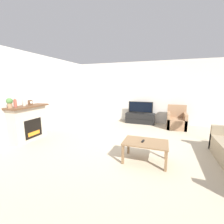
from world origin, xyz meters
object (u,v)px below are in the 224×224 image
at_px(mantel_vase_centre_left, 24,102).
at_px(mantel_vase_left, 15,103).
at_px(tv_stand, 140,118).
at_px(remote, 143,141).
at_px(fireplace, 28,123).
at_px(mantel_clock, 30,103).
at_px(armchair, 176,121).
at_px(tv, 140,108).
at_px(coffee_table, 145,144).
at_px(potted_plant, 10,102).

bearing_deg(mantel_vase_centre_left, mantel_vase_left, -90.00).
relative_size(tv_stand, remote, 8.14).
distance_m(fireplace, mantel_clock, 0.62).
relative_size(mantel_vase_centre_left, armchair, 0.28).
xyz_separation_m(tv_stand, tv, (0.00, -0.00, 0.46)).
xyz_separation_m(mantel_clock, coffee_table, (3.53, -0.28, -0.76)).
bearing_deg(mantel_vase_centre_left, potted_plant, -90.00).
xyz_separation_m(potted_plant, remote, (3.48, 0.37, -0.77)).
xyz_separation_m(mantel_vase_left, tv, (2.90, 3.60, -0.51)).
bearing_deg(mantel_vase_left, armchair, 36.91).
relative_size(fireplace, mantel_vase_centre_left, 4.86).
height_order(mantel_vase_left, tv_stand, mantel_vase_left).
height_order(potted_plant, coffee_table, potted_plant).
relative_size(tv_stand, coffee_table, 1.31).
bearing_deg(remote, tv, 107.17).
height_order(mantel_vase_centre_left, potted_plant, potted_plant).
bearing_deg(fireplace, coffee_table, -2.47).
bearing_deg(mantel_clock, tv_stand, 47.04).
height_order(potted_plant, armchair, potted_plant).
height_order(potted_plant, tv, potted_plant).
bearing_deg(tv, armchair, -12.16).
bearing_deg(tv, fireplace, -132.05).
xyz_separation_m(coffee_table, remote, (-0.06, -0.00, 0.07)).
distance_m(mantel_vase_centre_left, remote, 3.55).
relative_size(mantel_vase_left, mantel_vase_centre_left, 0.95).
relative_size(mantel_vase_centre_left, coffee_table, 0.26).
distance_m(mantel_vase_left, armchair, 5.54).
bearing_deg(mantel_vase_left, potted_plant, -90.00).
bearing_deg(potted_plant, remote, 6.03).
height_order(fireplace, coffee_table, fireplace).
bearing_deg(tv, potted_plant, -127.68).
height_order(mantel_vase_centre_left, mantel_clock, mantel_vase_centre_left).
distance_m(mantel_vase_centre_left, coffee_table, 3.62).
relative_size(potted_plant, remote, 1.75).
height_order(tv_stand, coffee_table, coffee_table).
height_order(fireplace, tv, fireplace).
distance_m(mantel_clock, armchair, 5.25).
xyz_separation_m(fireplace, mantel_clock, (0.02, 0.12, 0.61)).
xyz_separation_m(fireplace, remote, (3.49, -0.15, -0.08)).
xyz_separation_m(tv, remote, (0.58, -3.38, -0.22)).
distance_m(mantel_clock, remote, 3.55).
bearing_deg(mantel_vase_left, mantel_vase_centre_left, 90.00).
relative_size(mantel_vase_centre_left, mantel_clock, 1.68).
bearing_deg(remote, mantel_vase_centre_left, -173.56).
distance_m(fireplace, remote, 3.50).
xyz_separation_m(potted_plant, armchair, (4.37, 3.43, -0.94)).
bearing_deg(fireplace, mantel_vase_centre_left, -79.67).
bearing_deg(tv, mantel_clock, -132.98).
distance_m(tv_stand, remote, 3.44).
bearing_deg(tv_stand, tv, -90.00).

